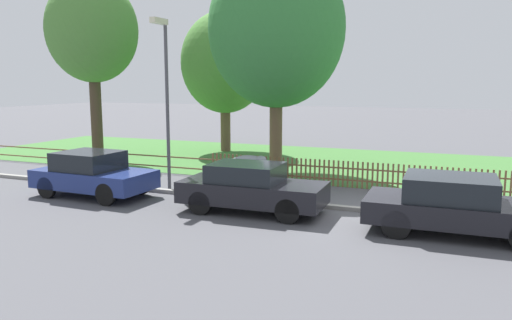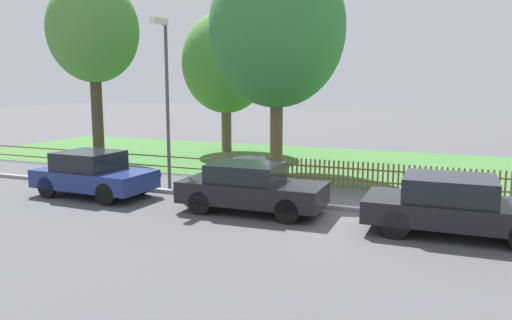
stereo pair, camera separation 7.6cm
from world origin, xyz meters
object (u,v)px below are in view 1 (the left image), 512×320
(parked_car_navy_estate, at_px, (456,205))
(covered_motorcycle, at_px, (251,167))
(tree_mid_park, at_px, (277,29))
(street_lamp, at_px, (165,84))
(parked_car_silver_hatchback, at_px, (93,174))
(tree_behind_motorcycle, at_px, (225,63))
(tree_nearest_kerb, at_px, (92,31))
(parked_car_black_saloon, at_px, (251,187))

(parked_car_navy_estate, bearing_deg, covered_motorcycle, 151.23)
(tree_mid_park, relative_size, street_lamp, 1.56)
(parked_car_silver_hatchback, relative_size, tree_mid_park, 0.44)
(covered_motorcycle, bearing_deg, tree_behind_motorcycle, 120.68)
(parked_car_silver_hatchback, height_order, tree_nearest_kerb, tree_nearest_kerb)
(parked_car_black_saloon, distance_m, tree_behind_motorcycle, 13.09)
(parked_car_silver_hatchback, bearing_deg, parked_car_navy_estate, 2.25)
(parked_car_black_saloon, xyz_separation_m, tree_mid_park, (-1.52, 6.18, 4.88))
(covered_motorcycle, xyz_separation_m, tree_mid_park, (-0.07, 2.73, 4.94))
(tree_nearest_kerb, relative_size, street_lamp, 1.47)
(parked_car_silver_hatchback, xyz_separation_m, street_lamp, (1.73, 1.60, 2.78))
(parked_car_black_saloon, bearing_deg, tree_mid_park, 102.22)
(tree_behind_motorcycle, height_order, street_lamp, tree_behind_motorcycle)
(parked_car_navy_estate, relative_size, covered_motorcycle, 2.30)
(parked_car_black_saloon, bearing_deg, covered_motorcycle, 111.16)
(parked_car_black_saloon, bearing_deg, parked_car_navy_estate, -2.43)
(tree_nearest_kerb, xyz_separation_m, tree_behind_motorcycle, (4.04, 5.10, -1.25))
(parked_car_black_saloon, xyz_separation_m, tree_nearest_kerb, (-10.09, 5.85, 5.10))
(tree_nearest_kerb, distance_m, tree_behind_motorcycle, 6.63)
(parked_car_silver_hatchback, xyz_separation_m, parked_car_navy_estate, (10.61, 0.01, -0.01))
(tree_mid_park, bearing_deg, tree_behind_motorcycle, 133.43)
(tree_behind_motorcycle, bearing_deg, street_lamp, -75.69)
(tree_nearest_kerb, height_order, tree_mid_park, tree_mid_park)
(covered_motorcycle, relative_size, street_lamp, 0.34)
(parked_car_navy_estate, xyz_separation_m, street_lamp, (-8.89, 1.59, 2.78))
(parked_car_silver_hatchback, distance_m, covered_motorcycle, 5.27)
(tree_nearest_kerb, xyz_separation_m, tree_mid_park, (8.56, 0.33, -0.21))
(covered_motorcycle, bearing_deg, tree_nearest_kerb, 163.66)
(covered_motorcycle, relative_size, tree_nearest_kerb, 0.23)
(parked_car_black_saloon, height_order, parked_car_navy_estate, parked_car_navy_estate)
(covered_motorcycle, bearing_deg, street_lamp, -139.30)
(parked_car_silver_hatchback, bearing_deg, tree_behind_motorcycle, 95.75)
(parked_car_black_saloon, height_order, street_lamp, street_lamp)
(tree_nearest_kerb, bearing_deg, parked_car_black_saloon, -30.13)
(tree_nearest_kerb, bearing_deg, street_lamp, -33.91)
(tree_nearest_kerb, bearing_deg, tree_behind_motorcycle, 51.61)
(parked_car_silver_hatchback, relative_size, tree_nearest_kerb, 0.47)
(parked_car_navy_estate, xyz_separation_m, tree_behind_motorcycle, (-11.29, 11.03, 3.83))
(parked_car_black_saloon, height_order, tree_nearest_kerb, tree_nearest_kerb)
(street_lamp, bearing_deg, parked_car_navy_estate, -10.16)
(parked_car_silver_hatchback, relative_size, parked_car_navy_estate, 0.89)
(parked_car_silver_hatchback, height_order, parked_car_navy_estate, parked_car_silver_hatchback)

